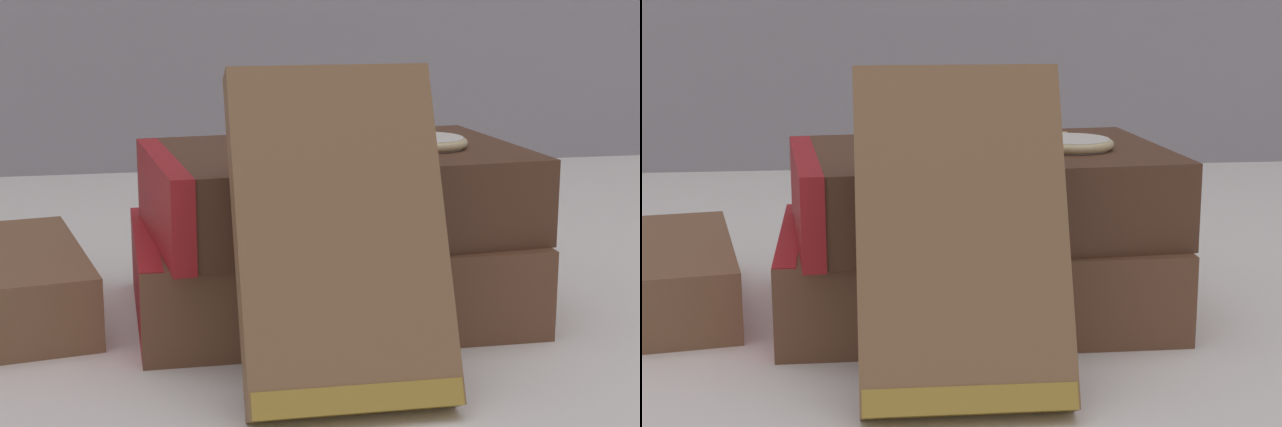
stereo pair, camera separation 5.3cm
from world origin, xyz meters
The scene contains 5 objects.
ground_plane centered at (0.00, 0.00, 0.00)m, with size 3.00×3.00×0.00m, color silver.
book_flat_bottom centered at (0.05, 0.01, 0.02)m, with size 0.22×0.16×0.05m.
book_flat_top centered at (0.05, 0.00, 0.07)m, with size 0.22×0.15×0.05m.
book_leaning_front centered at (0.03, -0.12, 0.07)m, with size 0.10×0.09×0.15m.
pocket_watch centered at (0.11, 0.00, 0.10)m, with size 0.05×0.05×0.01m.
Camera 2 is at (-0.01, -0.59, 0.19)m, focal length 60.00 mm.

